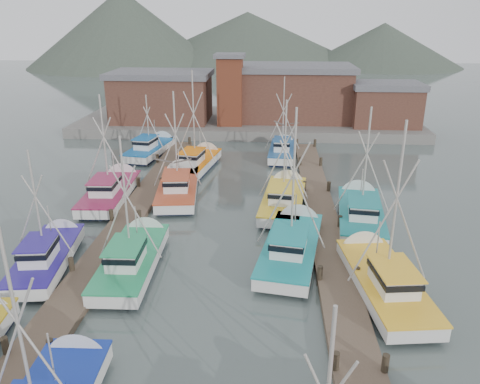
# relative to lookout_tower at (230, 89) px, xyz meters

# --- Properties ---
(ground) EXTENTS (260.00, 260.00, 0.00)m
(ground) POSITION_rel_lookout_tower_xyz_m (2.00, -33.00, -5.55)
(ground) COLOR #465451
(ground) RESTS_ON ground
(dock_left) EXTENTS (2.30, 46.00, 1.50)m
(dock_left) POSITION_rel_lookout_tower_xyz_m (-5.00, -28.96, -5.34)
(dock_left) COLOR #4E4030
(dock_left) RESTS_ON ground
(dock_right) EXTENTS (2.30, 46.00, 1.50)m
(dock_right) POSITION_rel_lookout_tower_xyz_m (9.00, -28.96, -5.34)
(dock_right) COLOR #4E4030
(dock_right) RESTS_ON ground
(quay) EXTENTS (44.00, 16.00, 1.20)m
(quay) POSITION_rel_lookout_tower_xyz_m (2.00, 4.00, -4.95)
(quay) COLOR slate
(quay) RESTS_ON ground
(shed_left) EXTENTS (12.72, 8.48, 6.20)m
(shed_left) POSITION_rel_lookout_tower_xyz_m (-9.00, 2.00, -1.21)
(shed_left) COLOR brown
(shed_left) RESTS_ON quay
(shed_center) EXTENTS (14.84, 9.54, 6.90)m
(shed_center) POSITION_rel_lookout_tower_xyz_m (8.00, 4.00, -0.86)
(shed_center) COLOR brown
(shed_center) RESTS_ON quay
(shed_right) EXTENTS (8.48, 6.36, 5.20)m
(shed_right) POSITION_rel_lookout_tower_xyz_m (19.00, 1.00, -1.71)
(shed_right) COLOR brown
(shed_right) RESTS_ON quay
(lookout_tower) EXTENTS (3.60, 3.60, 8.50)m
(lookout_tower) POSITION_rel_lookout_tower_xyz_m (0.00, 0.00, 0.00)
(lookout_tower) COLOR #5E2B1B
(lookout_tower) RESTS_ON quay
(distant_hills) EXTENTS (175.00, 140.00, 42.00)m
(distant_hills) POSITION_rel_lookout_tower_xyz_m (-10.76, 89.59, -5.55)
(distant_hills) COLOR #465244
(distant_hills) RESTS_ON ground
(boat_4) EXTENTS (3.59, 9.04, 8.90)m
(boat_4) POSITION_rel_lookout_tower_xyz_m (-2.75, -33.69, -4.87)
(boat_4) COLOR black
(boat_4) RESTS_ON ground
(boat_5) EXTENTS (4.57, 10.14, 10.24)m
(boat_5) POSITION_rel_lookout_tower_xyz_m (6.62, -31.45, -4.87)
(boat_5) COLOR black
(boat_5) RESTS_ON ground
(boat_6) EXTENTS (3.60, 8.55, 7.95)m
(boat_6) POSITION_rel_lookout_tower_xyz_m (-7.87, -33.80, -4.87)
(boat_6) COLOR black
(boat_6) RESTS_ON ground
(boat_7) EXTENTS (4.14, 9.63, 10.34)m
(boat_7) POSITION_rel_lookout_tower_xyz_m (11.27, -35.15, -4.86)
(boat_7) COLOR black
(boat_7) RESTS_ON ground
(boat_8) EXTENTS (4.13, 10.01, 9.50)m
(boat_8) POSITION_rel_lookout_tower_xyz_m (-2.45, -21.46, -4.87)
(boat_8) COLOR black
(boat_8) RESTS_ON ground
(boat_9) EXTENTS (3.95, 9.69, 9.26)m
(boat_9) POSITION_rel_lookout_tower_xyz_m (6.27, -23.59, -4.87)
(boat_9) COLOR black
(boat_9) RESTS_ON ground
(boat_10) EXTENTS (3.89, 9.63, 9.37)m
(boat_10) POSITION_rel_lookout_tower_xyz_m (-7.67, -22.82, -4.87)
(boat_10) COLOR black
(boat_10) RESTS_ON ground
(boat_11) EXTENTS (4.08, 9.85, 9.30)m
(boat_11) POSITION_rel_lookout_tower_xyz_m (11.72, -25.94, -4.87)
(boat_11) COLOR black
(boat_11) RESTS_ON ground
(boat_12) EXTENTS (4.16, 9.39, 10.23)m
(boat_12) POSITION_rel_lookout_tower_xyz_m (-1.92, -14.61, -4.86)
(boat_12) COLOR black
(boat_12) RESTS_ON ground
(boat_13) EXTENTS (3.55, 8.32, 8.99)m
(boat_13) POSITION_rel_lookout_tower_xyz_m (6.37, -9.81, -4.87)
(boat_13) COLOR black
(boat_13) RESTS_ON ground
(boat_14) EXTENTS (4.10, 9.21, 7.21)m
(boat_14) POSITION_rel_lookout_tower_xyz_m (-7.55, -9.89, -4.87)
(boat_14) COLOR black
(boat_14) RESTS_ON ground
(gull_near) EXTENTS (1.55, 0.63, 0.24)m
(gull_near) POSITION_rel_lookout_tower_xyz_m (1.11, -39.29, 2.79)
(gull_near) COLOR gray
(gull_near) RESTS_ON ground
(gull_far) EXTENTS (1.48, 0.65, 0.24)m
(gull_far) POSITION_rel_lookout_tower_xyz_m (5.99, -31.21, 2.67)
(gull_far) COLOR gray
(gull_far) RESTS_ON ground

